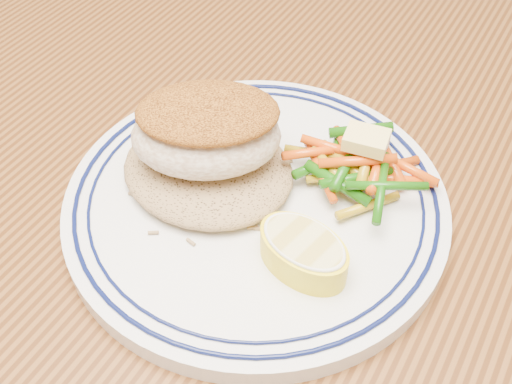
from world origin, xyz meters
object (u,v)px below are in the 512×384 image
Objects in this scene: fish_fillet at (207,130)px; rice_pilaf at (208,166)px; vegetable_pile at (357,167)px; lemon_wedge at (303,251)px; dining_table at (292,286)px; plate at (256,202)px.

rice_pilaf is at bearing -74.40° from fish_fillet.
fish_fillet is 0.11m from vegetable_pile.
lemon_wedge is (0.09, -0.04, -0.03)m from fish_fillet.
vegetable_pile reaches higher than dining_table.
dining_table is at bearing 37.81° from plate.
rice_pilaf is 0.10m from vegetable_pile.
dining_table is 21.99× the size of lemon_wedge.
plate is at bearing -2.70° from fish_fillet.
plate is 3.87× the size of lemon_wedge.
rice_pilaf is (-0.06, -0.02, 0.12)m from dining_table.
fish_fillet reaches higher than rice_pilaf.
dining_table is 0.14m from lemon_wedge.
dining_table is at bearing 119.22° from lemon_wedge.
lemon_wedge is at bearing -21.85° from fish_fillet.
vegetable_pile is at bearing 42.77° from plate.
plate is 0.04m from rice_pilaf.
vegetable_pile reaches higher than rice_pilaf.
dining_table is 12.25× the size of rice_pilaf.
vegetable_pile is at bearing 46.35° from dining_table.
vegetable_pile is 0.08m from lemon_wedge.
lemon_wedge is at bearing -60.78° from dining_table.
vegetable_pile is at bearing 27.11° from fish_fillet.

